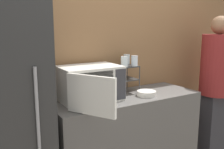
{
  "coord_description": "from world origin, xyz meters",
  "views": [
    {
      "loc": [
        -1.41,
        -1.77,
        1.63
      ],
      "look_at": [
        -0.15,
        0.32,
        1.17
      ],
      "focal_mm": 40.0,
      "sensor_mm": 36.0,
      "label": 1
    }
  ],
  "objects": [
    {
      "name": "glass_back_right",
      "position": [
        0.14,
        0.5,
        1.28
      ],
      "size": [
        0.07,
        0.07,
        0.11
      ],
      "color": "silver",
      "rests_on": "dish_rack"
    },
    {
      "name": "glass_front_left",
      "position": [
        0.01,
        0.35,
        1.28
      ],
      "size": [
        0.07,
        0.07,
        0.11
      ],
      "color": "silver",
      "rests_on": "dish_rack"
    },
    {
      "name": "bowl",
      "position": [
        0.18,
        0.19,
        0.96
      ],
      "size": [
        0.2,
        0.2,
        0.05
      ],
      "color": "silver",
      "rests_on": "counter"
    },
    {
      "name": "microwave",
      "position": [
        -0.39,
        0.33,
        1.1
      ],
      "size": [
        0.6,
        0.8,
        0.33
      ],
      "color": "silver",
      "rests_on": "counter"
    },
    {
      "name": "counter",
      "position": [
        0.0,
        0.29,
        0.47
      ],
      "size": [
        1.58,
        0.59,
        0.94
      ],
      "color": "#595654",
      "rests_on": "ground_plane"
    },
    {
      "name": "dish_rack",
      "position": [
        0.08,
        0.43,
        1.15
      ],
      "size": [
        0.22,
        0.24,
        0.29
      ],
      "color": "#333333",
      "rests_on": "counter"
    },
    {
      "name": "wall_back",
      "position": [
        0.0,
        0.63,
        1.3
      ],
      "size": [
        8.0,
        0.06,
        2.6
      ],
      "color": "olive",
      "rests_on": "ground_plane"
    },
    {
      "name": "glass_front_right",
      "position": [
        0.14,
        0.35,
        1.28
      ],
      "size": [
        0.07,
        0.07,
        0.11
      ],
      "color": "silver",
      "rests_on": "dish_rack"
    },
    {
      "name": "person",
      "position": [
        1.27,
        0.17,
        0.98
      ],
      "size": [
        0.4,
        0.4,
        1.77
      ],
      "color": "#2D2D33",
      "rests_on": "ground_plane"
    }
  ]
}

